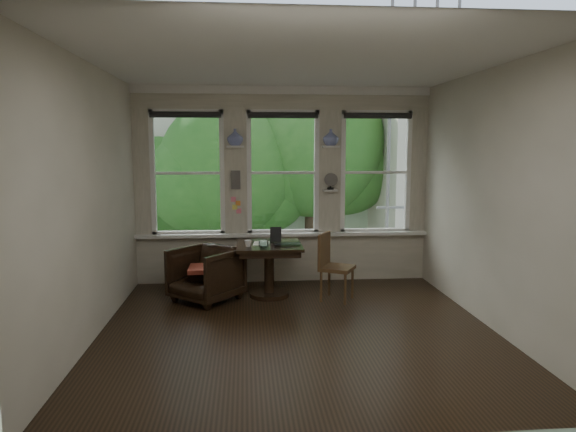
{
  "coord_description": "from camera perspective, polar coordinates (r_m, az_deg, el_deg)",
  "views": [
    {
      "loc": [
        -0.59,
        -5.66,
        2.09
      ],
      "look_at": [
        -0.03,
        0.9,
        1.21
      ],
      "focal_mm": 32.0,
      "sensor_mm": 36.0,
      "label": 1
    }
  ],
  "objects": [
    {
      "name": "wall_left",
      "position": [
        5.93,
        -21.09,
        1.41
      ],
      "size": [
        0.0,
        4.5,
        4.5
      ],
      "primitive_type": "plane",
      "rotation": [
        1.57,
        0.0,
        1.57
      ],
      "color": "beige",
      "rests_on": "ground"
    },
    {
      "name": "tablet",
      "position": [
        7.28,
        -1.37,
        -2.09
      ],
      "size": [
        0.17,
        0.09,
        0.22
      ],
      "primitive_type": "cube",
      "rotation": [
        -0.26,
        0.0,
        -0.11
      ],
      "color": "black",
      "rests_on": "table"
    },
    {
      "name": "papers",
      "position": [
        7.22,
        -2.98,
        -3.05
      ],
      "size": [
        0.25,
        0.32,
        0.0
      ],
      "primitive_type": "cube",
      "rotation": [
        0.0,
        0.0,
        -0.1
      ],
      "color": "silver",
      "rests_on": "table"
    },
    {
      "name": "ceiling",
      "position": [
        5.76,
        1.14,
        16.73
      ],
      "size": [
        4.5,
        4.5,
        0.0
      ],
      "primitive_type": "plane",
      "rotation": [
        3.14,
        0.0,
        0.0
      ],
      "color": "silver",
      "rests_on": "ground"
    },
    {
      "name": "window_center",
      "position": [
        7.94,
        -0.57,
        4.83
      ],
      "size": [
        1.1,
        0.12,
        1.9
      ],
      "primitive_type": null,
      "color": "white",
      "rests_on": "ground"
    },
    {
      "name": "table",
      "position": [
        7.26,
        -2.11,
        -6.03
      ],
      "size": [
        0.9,
        0.9,
        0.75
      ],
      "primitive_type": null,
      "color": "black",
      "rests_on": "ground"
    },
    {
      "name": "shelf_left",
      "position": [
        7.81,
        -5.88,
        7.68
      ],
      "size": [
        0.26,
        0.16,
        0.03
      ],
      "primitive_type": "cube",
      "color": "white",
      "rests_on": "ground"
    },
    {
      "name": "vase_right",
      "position": [
        7.92,
        4.78,
        8.7
      ],
      "size": [
        0.24,
        0.24,
        0.25
      ],
      "primitive_type": "imported",
      "color": "silver",
      "rests_on": "shelf_right"
    },
    {
      "name": "laptop",
      "position": [
        7.02,
        0.0,
        -3.24
      ],
      "size": [
        0.38,
        0.26,
        0.03
      ],
      "primitive_type": "imported",
      "rotation": [
        0.0,
        0.0,
        0.06
      ],
      "color": "black",
      "rests_on": "table"
    },
    {
      "name": "wall_front",
      "position": [
        3.51,
        4.88,
        -2.08
      ],
      "size": [
        4.5,
        0.0,
        4.5
      ],
      "primitive_type": "plane",
      "rotation": [
        -1.57,
        0.0,
        0.0
      ],
      "color": "beige",
      "rests_on": "ground"
    },
    {
      "name": "side_chair_right",
      "position": [
        7.08,
        5.48,
        -5.7
      ],
      "size": [
        0.57,
        0.57,
        0.92
      ],
      "primitive_type": null,
      "rotation": [
        0.0,
        0.0,
        1.08
      ],
      "color": "#4A2C1A",
      "rests_on": "ground"
    },
    {
      "name": "window_right",
      "position": [
        8.18,
        9.65,
        4.8
      ],
      "size": [
        1.1,
        0.12,
        1.9
      ],
      "primitive_type": null,
      "color": "white",
      "rests_on": "ground"
    },
    {
      "name": "ground",
      "position": [
        6.06,
        1.06,
        -12.53
      ],
      "size": [
        4.5,
        4.5,
        0.0
      ],
      "primitive_type": "plane",
      "color": "black",
      "rests_on": "ground"
    },
    {
      "name": "mug",
      "position": [
        7.0,
        -4.47,
        -3.05
      ],
      "size": [
        0.12,
        0.12,
        0.09
      ],
      "primitive_type": "imported",
      "rotation": [
        0.0,
        0.0,
        -0.23
      ],
      "color": "white",
      "rests_on": "table"
    },
    {
      "name": "sticky_notes",
      "position": [
        7.89,
        -5.79,
        1.49
      ],
      "size": [
        0.16,
        0.01,
        0.24
      ],
      "primitive_type": null,
      "color": "pink",
      "rests_on": "ground"
    },
    {
      "name": "cushion_red",
      "position": [
        7.11,
        -9.13,
        -5.79
      ],
      "size": [
        0.45,
        0.45,
        0.06
      ],
      "primitive_type": "cube",
      "color": "maroon",
      "rests_on": "armchair_left"
    },
    {
      "name": "intercom",
      "position": [
        7.86,
        -5.83,
        4.03
      ],
      "size": [
        0.14,
        0.06,
        0.28
      ],
      "primitive_type": "cube",
      "color": "#59544F",
      "rests_on": "ground"
    },
    {
      "name": "wall_right",
      "position": [
        6.36,
        21.72,
        1.77
      ],
      "size": [
        0.0,
        4.5,
        4.5
      ],
      "primitive_type": "plane",
      "rotation": [
        1.57,
        0.0,
        -1.57
      ],
      "color": "beige",
      "rests_on": "ground"
    },
    {
      "name": "drinking_glass",
      "position": [
        6.85,
        -2.72,
        -3.2
      ],
      "size": [
        0.17,
        0.17,
        0.11
      ],
      "primitive_type": "imported",
      "rotation": [
        0.0,
        0.0,
        -0.29
      ],
      "color": "white",
      "rests_on": "table"
    },
    {
      "name": "desk_fan",
      "position": [
        7.92,
        4.74,
        3.56
      ],
      "size": [
        0.2,
        0.2,
        0.24
      ],
      "primitive_type": null,
      "color": "#59544F",
      "rests_on": "ground"
    },
    {
      "name": "wall_back",
      "position": [
        7.95,
        -0.57,
        3.39
      ],
      "size": [
        4.5,
        0.0,
        4.5
      ],
      "primitive_type": "plane",
      "rotation": [
        1.57,
        0.0,
        0.0
      ],
      "color": "beige",
      "rests_on": "ground"
    },
    {
      "name": "vase_left",
      "position": [
        7.81,
        -5.9,
        8.7
      ],
      "size": [
        0.24,
        0.24,
        0.25
      ],
      "primitive_type": "imported",
      "color": "silver",
      "rests_on": "shelf_left"
    },
    {
      "name": "shelf_right",
      "position": [
        7.92,
        4.76,
        7.69
      ],
      "size": [
        0.26,
        0.16,
        0.03
      ],
      "primitive_type": "cube",
      "color": "white",
      "rests_on": "ground"
    },
    {
      "name": "window_left",
      "position": [
        7.97,
        -11.07,
        4.7
      ],
      "size": [
        1.1,
        0.12,
        1.9
      ],
      "primitive_type": null,
      "color": "white",
      "rests_on": "ground"
    },
    {
      "name": "armchair_left",
      "position": [
        7.13,
        -9.11,
        -6.41
      ],
      "size": [
        1.13,
        1.13,
        0.74
      ],
      "primitive_type": "imported",
      "rotation": [
        0.0,
        0.0,
        -0.71
      ],
      "color": "black",
      "rests_on": "ground"
    }
  ]
}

